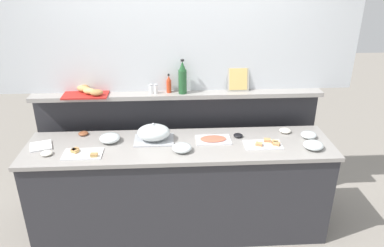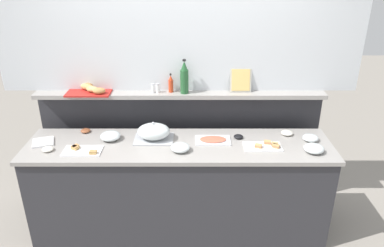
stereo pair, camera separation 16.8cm
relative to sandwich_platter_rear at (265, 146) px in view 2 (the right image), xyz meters
name	(u,v)px [view 2 (the right image)]	position (x,y,z in m)	size (l,w,h in m)	color
ground_plane	(182,191)	(-0.72, 0.65, -0.91)	(12.00, 12.00, 0.00)	gray
buffet_counter	(180,188)	(-0.72, 0.05, -0.46)	(2.63, 0.62, 0.90)	#2D2D33
back_ledge_unit	(181,144)	(-0.72, 0.54, -0.27)	(2.69, 0.22, 1.22)	#2D2D33
upper_wall_panel	(179,14)	(-0.72, 0.56, 1.00)	(3.29, 0.08, 1.38)	silver
sandwich_platter_rear	(265,146)	(0.00, 0.00, 0.00)	(0.32, 0.17, 0.04)	white
sandwich_platter_side	(82,150)	(-1.52, -0.07, 0.00)	(0.32, 0.19, 0.04)	white
cold_cuts_platter	(213,140)	(-0.43, 0.11, 0.00)	(0.30, 0.19, 0.02)	silver
serving_cloche	(154,132)	(-0.94, 0.14, 0.06)	(0.34, 0.24, 0.17)	#B7BABF
glass_bowl_large	(311,138)	(0.42, 0.12, 0.01)	(0.14, 0.14, 0.05)	silver
glass_bowl_medium	(111,136)	(-1.32, 0.14, 0.02)	(0.18, 0.18, 0.07)	silver
glass_bowl_small	(314,149)	(0.39, -0.08, 0.02)	(0.17, 0.17, 0.07)	silver
glass_bowl_extra	(180,148)	(-0.71, -0.07, 0.02)	(0.16, 0.16, 0.06)	silver
condiment_bowl_dark	(86,131)	(-1.58, 0.29, 0.01)	(0.09, 0.09, 0.03)	brown
condiment_bowl_cream	(287,133)	(0.24, 0.24, 0.01)	(0.11, 0.11, 0.04)	silver
condiment_bowl_teal	(48,149)	(-1.80, -0.07, 0.01)	(0.09, 0.09, 0.03)	silver
condiment_bowl_red	(239,137)	(-0.20, 0.17, 0.00)	(0.08, 0.08, 0.03)	black
napkin_stack	(43,142)	(-1.89, 0.07, 0.00)	(0.17, 0.17, 0.02)	white
hot_sauce_bottle	(171,84)	(-0.81, 0.49, 0.39)	(0.04, 0.04, 0.18)	red
wine_bottle_green	(184,78)	(-0.68, 0.46, 0.45)	(0.08, 0.08, 0.32)	#23562D
salt_shaker	(153,88)	(-0.97, 0.46, 0.35)	(0.03, 0.03, 0.09)	white
pepper_shaker	(158,88)	(-0.93, 0.46, 0.35)	(0.03, 0.03, 0.09)	white
bread_basket	(91,89)	(-1.54, 0.47, 0.34)	(0.40, 0.27, 0.08)	#B2231E
framed_picture	(241,80)	(-0.16, 0.50, 0.42)	(0.20, 0.07, 0.22)	#B2AD9E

